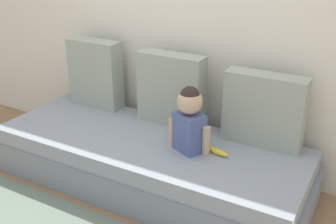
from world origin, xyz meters
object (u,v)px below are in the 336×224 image
at_px(throw_pillow_center, 171,89).
at_px(banana, 218,152).
at_px(couch, 149,162).
at_px(throw_pillow_right, 264,110).
at_px(toddler, 189,118).
at_px(throw_pillow_left, 96,73).

distance_m(throw_pillow_center, banana, 0.66).
relative_size(couch, throw_pillow_right, 4.26).
distance_m(couch, toddler, 0.54).
xyz_separation_m(throw_pillow_center, banana, (0.53, -0.30, -0.26)).
bearing_deg(couch, throw_pillow_left, 155.03).
relative_size(couch, throw_pillow_left, 4.12).
bearing_deg(throw_pillow_center, toddler, -46.26).
xyz_separation_m(couch, throw_pillow_right, (0.73, 0.34, 0.45)).
relative_size(throw_pillow_center, toddler, 1.20).
distance_m(couch, throw_pillow_left, 0.94).
relative_size(throw_pillow_left, throw_pillow_right, 1.03).
relative_size(couch, throw_pillow_center, 4.26).
bearing_deg(throw_pillow_right, couch, -155.03).
relative_size(throw_pillow_center, banana, 3.27).
relative_size(throw_pillow_left, toddler, 1.23).
height_order(throw_pillow_center, throw_pillow_right, throw_pillow_center).
distance_m(throw_pillow_center, throw_pillow_right, 0.73).
bearing_deg(throw_pillow_center, banana, -29.82).
bearing_deg(toddler, banana, 11.02).
distance_m(couch, throw_pillow_right, 0.93).
xyz_separation_m(toddler, banana, (0.20, 0.04, -0.22)).
distance_m(throw_pillow_center, toddler, 0.48).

